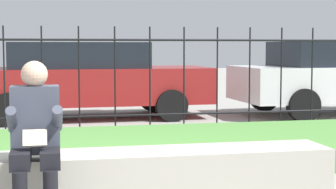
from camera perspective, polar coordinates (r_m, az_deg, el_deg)
stone_bench at (r=5.01m, az=-1.27°, el=-8.62°), size 3.15×0.56×0.47m
person_seated_reader at (r=4.52m, az=-13.33°, el=-3.95°), size 0.42×0.73×1.26m
grass_berm at (r=6.84m, az=-5.91°, el=-5.67°), size 10.55×2.40×0.25m
iron_fence at (r=8.44m, az=-7.21°, el=1.45°), size 8.55×0.03×1.68m
car_parked_center at (r=10.87m, az=-8.38°, el=1.61°), size 4.71×1.96×1.46m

